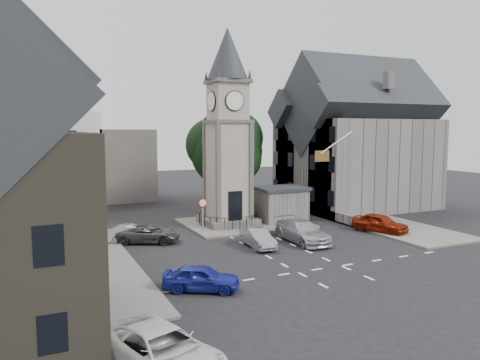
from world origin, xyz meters
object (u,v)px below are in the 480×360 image
clock_tower (228,129)px  car_west_blue (201,278)px  pedestrian (343,208)px  stone_shelter (281,204)px  car_east_red (380,223)px

clock_tower → car_west_blue: 17.54m
clock_tower → pedestrian: size_ratio=10.50×
stone_shelter → car_east_red: size_ratio=0.98×
stone_shelter → pedestrian: size_ratio=2.78×
pedestrian → stone_shelter: bearing=-0.6°
clock_tower → car_east_red: (9.78, -7.42, -7.37)m
car_east_red → pedestrian: bearing=55.4°
clock_tower → car_east_red: bearing=-37.2°
stone_shelter → pedestrian: bearing=-0.0°
car_east_red → stone_shelter: bearing=105.0°
stone_shelter → pedestrian: (6.70, -0.00, -0.77)m
pedestrian → car_west_blue: bearing=34.8°
stone_shelter → clock_tower: bearing=174.2°
clock_tower → car_east_red: 14.32m
car_east_red → pedestrian: size_ratio=2.83×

